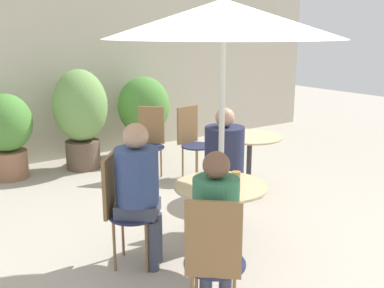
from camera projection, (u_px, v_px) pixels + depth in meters
name	position (u px, v px, depth m)	size (l,w,h in m)	color
ground_plane	(238.00, 273.00, 3.64)	(20.00, 20.00, 0.00)	#B2A899
storefront_wall	(58.00, 59.00, 6.56)	(10.00, 0.06, 3.00)	beige
cafe_table_near	(220.00, 204.00, 3.58)	(0.74, 0.74, 0.73)	#2D2D33
cafe_table_far	(249.00, 149.00, 5.22)	(0.76, 0.76, 0.73)	#2D2D33
bistro_chair_0	(224.00, 174.00, 4.36)	(0.46, 0.47, 0.94)	#232847
bistro_chair_1	(121.00, 201.00, 3.67)	(0.47, 0.46, 0.94)	#232847
bistro_chair_2	(214.00, 255.00, 2.80)	(0.46, 0.47, 0.94)	#232847
bistro_chair_3	(150.00, 137.00, 5.88)	(0.47, 0.47, 0.94)	#232847
bistro_chair_4	(192.00, 136.00, 5.92)	(0.41, 0.42, 0.94)	#232847
seated_person_0	(224.00, 162.00, 4.17)	(0.47, 0.47, 1.23)	#2D2D33
seated_person_1	(139.00, 183.00, 3.61)	(0.45, 0.44, 1.21)	#42475B
seated_person_2	(216.00, 222.00, 2.91)	(0.38, 0.38, 1.19)	#42475B
beer_glass_0	(236.00, 182.00, 3.36)	(0.07, 0.07, 0.16)	#B28433
beer_glass_1	(211.00, 170.00, 3.69)	(0.06, 0.06, 0.14)	beige
potted_plant_0	(7.00, 131.00, 5.83)	(0.67, 0.67, 1.13)	#93664C
potted_plant_1	(81.00, 112.00, 6.23)	(0.75, 0.75, 1.40)	brown
potted_plant_2	(144.00, 110.00, 6.88)	(0.79, 0.79, 1.24)	brown
umbrella	(223.00, 20.00, 3.23)	(1.76, 1.76, 2.13)	silver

